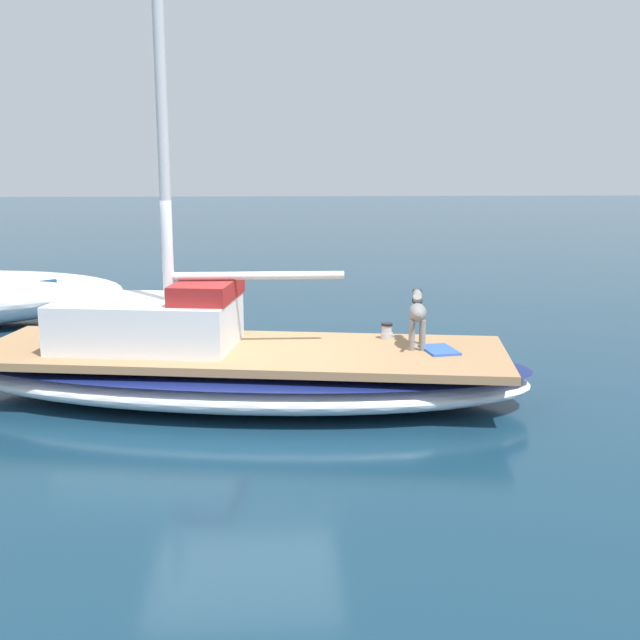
% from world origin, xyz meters
% --- Properties ---
extents(ground_plane, '(120.00, 120.00, 0.00)m').
position_xyz_m(ground_plane, '(0.00, 0.00, 0.00)').
color(ground_plane, '#143347').
extents(sailboat_main, '(3.62, 7.54, 0.66)m').
position_xyz_m(sailboat_main, '(0.00, 0.00, 0.34)').
color(sailboat_main, white).
rests_on(sailboat_main, ground).
extents(mast_main, '(0.14, 2.27, 7.83)m').
position_xyz_m(mast_main, '(0.14, 0.75, 4.20)').
color(mast_main, silver).
rests_on(mast_main, sailboat_main).
extents(cabin_house, '(1.73, 2.42, 0.84)m').
position_xyz_m(cabin_house, '(0.19, 1.10, 1.01)').
color(cabin_house, silver).
rests_on(cabin_house, sailboat_main).
extents(dog_grey, '(0.94, 0.30, 0.70)m').
position_xyz_m(dog_grey, '(-0.02, -2.23, 1.08)').
color(dog_grey, gray).
rests_on(dog_grey, sailboat_main).
extents(deck_winch, '(0.16, 0.16, 0.21)m').
position_xyz_m(deck_winch, '(0.42, -1.91, 0.76)').
color(deck_winch, '#B7B7BC').
rests_on(deck_winch, sailboat_main).
extents(deck_towel, '(0.61, 0.45, 0.03)m').
position_xyz_m(deck_towel, '(-0.29, -2.47, 0.68)').
color(deck_towel, blue).
rests_on(deck_towel, sailboat_main).
extents(mooring_buoy, '(0.44, 0.44, 0.44)m').
position_xyz_m(mooring_buoy, '(3.67, 2.11, 0.22)').
color(mooring_buoy, '#E55119').
rests_on(mooring_buoy, ground).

